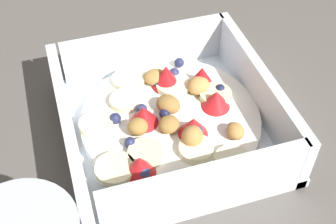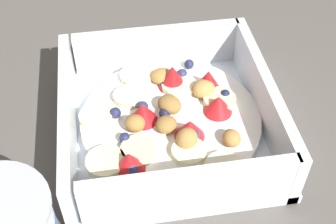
% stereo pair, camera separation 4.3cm
% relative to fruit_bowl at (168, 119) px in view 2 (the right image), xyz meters
% --- Properties ---
extents(ground_plane, '(2.40, 2.40, 0.00)m').
position_rel_fruit_bowl_xyz_m(ground_plane, '(-0.00, -0.00, -0.02)').
color(ground_plane, '#56514C').
extents(fruit_bowl, '(0.20, 0.20, 0.06)m').
position_rel_fruit_bowl_xyz_m(fruit_bowl, '(0.00, 0.00, 0.00)').
color(fruit_bowl, white).
rests_on(fruit_bowl, ground).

